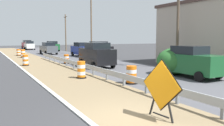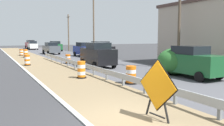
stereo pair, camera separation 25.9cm
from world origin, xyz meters
The scene contains 24 objects.
ground_plane centered at (0.00, 0.00, 0.00)m, with size 160.00×160.00×0.00m, color #333335.
median_dirt_strip centered at (0.84, 0.00, 0.00)m, with size 4.08×120.00×0.01m, color #7F6B4C.
curb_near_edge centered at (-1.30, 0.00, 0.00)m, with size 0.20×120.00×0.11m, color #ADADA8.
guardrail_median centered at (2.64, -0.50, 0.52)m, with size 0.18×49.50×0.71m.
warning_sign_diamond centered at (0.94, -0.49, 1.06)m, with size 0.20×1.74×2.01m.
traffic_barrel_nearest centered at (3.41, 4.97, 0.47)m, with size 0.75×0.75×1.05m.
traffic_barrel_close centered at (1.51, 8.12, 0.52)m, with size 0.66×0.66×1.14m.
traffic_barrel_mid centered at (-0.63, 17.34, 0.48)m, with size 0.64×0.64×1.06m.
traffic_barrel_far centered at (3.39, 17.10, 0.43)m, with size 0.65×0.65×0.97m.
traffic_barrel_farther centered at (0.53, 27.05, 0.51)m, with size 0.69×0.69×1.12m.
traffic_barrel_farthest centered at (0.50, 31.21, 0.43)m, with size 0.75×0.75×0.97m.
car_lead_near_lane centered at (5.33, 54.22, 1.05)m, with size 2.11×4.78×2.10m.
car_trailing_near_lane centered at (8.13, 19.12, 1.12)m, with size 2.03×4.17×2.25m.
car_lead_far_lane centered at (5.24, 32.32, 0.98)m, with size 2.10×4.82×1.95m.
car_mid_far_lane centered at (8.01, 40.36, 1.00)m, with size 2.09×4.02×2.01m.
car_trailing_far_lane centered at (5.00, 48.86, 0.97)m, with size 2.05×4.16×1.94m.
car_distant_a centered at (8.28, 4.95, 1.07)m, with size 2.07×4.46×2.14m.
car_distant_b centered at (5.03, 13.21, 1.12)m, with size 2.18×4.47×2.25m.
car_distant_c centered at (8.38, 25.09, 1.02)m, with size 2.25×4.70×2.03m.
roadside_shop_near centered at (15.31, 8.11, 3.05)m, with size 6.44×11.10×6.09m.
utility_pole_near centered at (10.99, 9.06, 4.57)m, with size 0.24×1.80×8.83m.
utility_pole_mid centered at (11.40, 28.76, 4.91)m, with size 0.24×1.80×9.50m.
utility_pole_far centered at (10.48, 39.35, 3.81)m, with size 0.24×1.80×7.32m.
bush_roadside centered at (8.20, 6.37, 0.98)m, with size 2.69×2.69×1.96m, color #286028.
Camera 2 is at (-3.89, -6.42, 2.69)m, focal length 37.35 mm.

